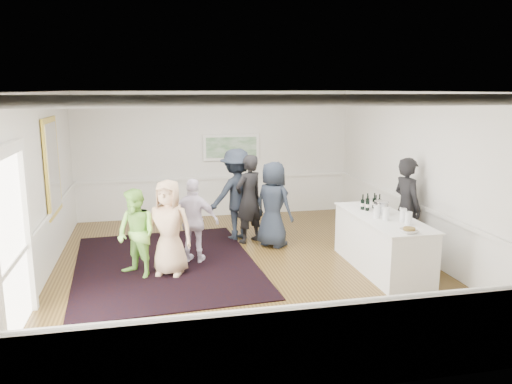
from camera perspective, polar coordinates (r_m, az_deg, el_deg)
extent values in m
plane|color=brown|center=(9.33, -1.22, -8.61)|extent=(8.00, 8.00, 0.00)
cube|color=white|center=(8.75, -1.32, 11.44)|extent=(7.00, 8.00, 0.02)
cube|color=white|center=(8.95, -23.86, 0.13)|extent=(0.02, 8.00, 3.20)
cube|color=white|center=(10.15, 18.54, 1.79)|extent=(0.02, 8.00, 3.20)
cube|color=white|center=(12.81, -4.65, 4.30)|extent=(7.00, 0.02, 3.20)
cube|color=white|center=(5.15, 7.20, -6.94)|extent=(7.00, 0.02, 3.20)
cube|color=yellow|center=(10.17, -22.26, 2.68)|extent=(0.04, 1.25, 1.85)
cube|color=white|center=(10.16, -22.13, 2.69)|extent=(0.01, 1.05, 1.65)
cube|color=white|center=(7.99, -24.65, -4.17)|extent=(0.10, 0.14, 2.40)
cube|color=white|center=(6.98, -26.95, 4.19)|extent=(0.10, 1.78, 0.16)
cube|color=white|center=(7.24, -26.29, -5.91)|extent=(0.02, 1.50, 2.40)
cube|color=white|center=(12.80, -2.85, 5.13)|extent=(1.44, 0.05, 0.66)
cube|color=#276A2C|center=(12.77, -2.82, 5.11)|extent=(1.30, 0.01, 0.52)
cube|color=black|center=(9.61, -10.26, -8.14)|extent=(3.54, 4.49, 0.02)
cube|color=white|center=(9.38, 14.19, -5.71)|extent=(0.87, 2.40, 0.98)
cube|color=white|center=(9.25, 14.34, -2.78)|extent=(0.93, 2.46, 0.02)
imported|color=black|center=(10.12, 16.84, -1.71)|extent=(0.56, 0.77, 1.96)
imported|color=tan|center=(8.89, -9.93, -4.04)|extent=(0.97, 0.80, 1.71)
imported|color=#8DD856|center=(8.92, -13.52, -4.64)|extent=(0.95, 0.96, 1.56)
imported|color=white|center=(9.45, -7.08, -3.31)|extent=(1.02, 0.73, 1.61)
imported|color=#1F2634|center=(10.83, -2.20, -0.27)|extent=(1.46, 1.13, 1.99)
imported|color=black|center=(10.59, -0.83, -0.81)|extent=(0.83, 0.74, 1.89)
imported|color=#1F2634|center=(10.35, 1.98, -1.42)|extent=(0.99, 1.04, 1.79)
cylinder|color=#5FB13F|center=(8.97, 14.64, -2.39)|extent=(0.12, 0.12, 0.24)
cylinder|color=#EC4B45|center=(8.98, 16.48, -2.48)|extent=(0.12, 0.12, 0.24)
cylinder|color=#6FB440|center=(9.09, 13.64, -2.16)|extent=(0.12, 0.12, 0.24)
cylinder|color=silver|center=(8.76, 17.04, -2.85)|extent=(0.12, 0.12, 0.24)
cylinder|color=silver|center=(9.36, 14.12, -1.81)|extent=(0.26, 0.26, 0.25)
imported|color=white|center=(8.33, 17.10, -4.21)|extent=(0.29, 0.29, 0.07)
cylinder|color=olive|center=(8.32, 17.11, -4.08)|extent=(0.19, 0.19, 0.04)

